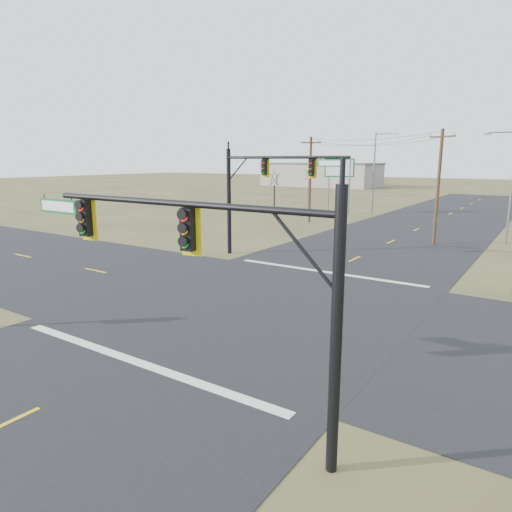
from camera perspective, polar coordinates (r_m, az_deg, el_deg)
The scene contains 15 objects.
ground at distance 21.60m, azimuth 0.34°, elevation -6.11°, with size 320.00×320.00×0.00m, color brown.
road_ew at distance 21.59m, azimuth 0.34°, elevation -6.09°, with size 160.00×14.00×0.02m, color black.
road_ns at distance 21.59m, azimuth 0.34°, elevation -6.08°, with size 14.00×160.00×0.02m, color black.
stop_bar_near at distance 16.27m, azimuth -14.68°, elevation -12.67°, with size 12.00×0.40×0.01m, color silver.
stop_bar_far at distance 27.92m, azimuth 8.82°, elevation -1.99°, with size 12.00×0.40×0.01m, color silver.
mast_arm_near at distance 11.42m, azimuth -8.46°, elevation 1.04°, with size 10.32×0.49×6.25m.
mast_arm_far at distance 31.05m, azimuth 0.89°, elevation 9.49°, with size 9.18×0.50×7.44m.
utility_pole_near at distance 38.86m, azimuth 21.82°, elevation 8.18°, with size 2.06×1.02×9.01m.
utility_pole_far at distance 49.72m, azimuth 6.78°, elevation 9.61°, with size 2.13×0.81×9.03m.
highway_sign at distance 58.07m, azimuth 10.36°, elevation 9.89°, with size 3.50×1.15×6.83m.
streetlight_a at distance 41.58m, azimuth 29.15°, elevation 8.20°, with size 2.51×0.29×8.98m.
streetlight_c at distance 59.64m, azimuth 14.73°, elevation 10.53°, with size 2.78×0.33×9.95m.
bare_tree_a at distance 55.88m, azimuth 2.32°, elevation 9.76°, with size 2.72×2.72×5.74m.
bare_tree_b at distance 67.03m, azimuth 6.66°, elevation 10.23°, with size 2.51×2.51×5.92m.
warehouse_left at distance 118.86m, azimuth 8.16°, elevation 9.97°, with size 28.00×14.00×5.50m, color gray.
Camera 1 is at (11.25, -17.17, 6.71)m, focal length 32.00 mm.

